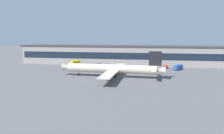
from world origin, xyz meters
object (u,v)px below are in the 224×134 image
at_px(fuel_truck, 178,67).
at_px(pushback_tractor, 165,67).
at_px(belt_loader, 118,67).
at_px(crew_van, 97,65).
at_px(airliner, 112,69).
at_px(catering_truck, 75,63).
at_px(follow_me_car, 111,65).

distance_m(fuel_truck, pushback_tractor, 9.81).
height_order(pushback_tractor, belt_loader, belt_loader).
distance_m(fuel_truck, crew_van, 56.53).
xyz_separation_m(airliner, crew_van, (-16.50, 32.23, -3.16)).
xyz_separation_m(airliner, belt_loader, (-0.85, 30.44, -3.47)).
distance_m(airliner, belt_loader, 30.65).
bearing_deg(fuel_truck, crew_van, 178.33).
xyz_separation_m(catering_truck, belt_loader, (33.18, -4.67, -1.14)).
height_order(airliner, fuel_truck, airliner).
bearing_deg(follow_me_car, crew_van, -160.14).
distance_m(fuel_truck, follow_me_car, 47.29).
xyz_separation_m(fuel_truck, crew_van, (-56.50, 1.64, -0.42)).
xyz_separation_m(pushback_tractor, belt_loader, (-33.00, -5.97, 0.10)).
bearing_deg(pushback_tractor, fuel_truck, -36.57).
xyz_separation_m(crew_van, follow_me_car, (9.49, 3.43, -0.37)).
bearing_deg(airliner, fuel_truck, 37.40).
distance_m(airliner, catering_truck, 48.95).
height_order(pushback_tractor, follow_me_car, follow_me_car).
bearing_deg(airliner, crew_van, 117.11).
distance_m(pushback_tractor, catering_truck, 66.20).
bearing_deg(crew_van, pushback_tractor, 4.91).
relative_size(fuel_truck, follow_me_car, 1.85).
distance_m(catering_truck, crew_van, 17.78).
xyz_separation_m(crew_van, belt_loader, (15.65, -1.79, -0.31)).
xyz_separation_m(pushback_tractor, crew_van, (-48.65, -4.18, 0.41)).
distance_m(airliner, fuel_truck, 50.43).
xyz_separation_m(catering_truck, crew_van, (17.53, -2.88, -0.83)).
relative_size(pushback_tractor, crew_van, 1.01).
height_order(crew_van, follow_me_car, crew_van).
relative_size(airliner, belt_loader, 9.06).
distance_m(belt_loader, follow_me_car, 8.07).
distance_m(crew_van, follow_me_car, 10.10).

